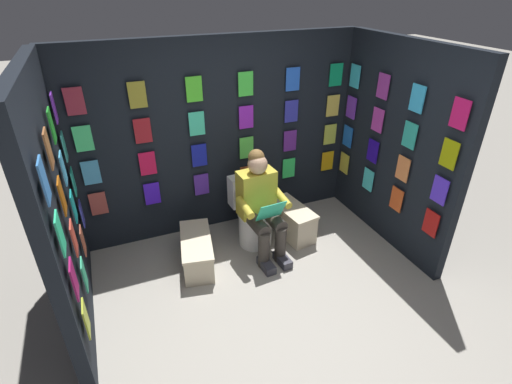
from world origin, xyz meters
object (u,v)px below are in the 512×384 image
at_px(comic_longbox_near, 292,221).
at_px(comic_longbox_far, 197,251).
at_px(person_reading, 261,205).
at_px(toilet, 252,216).

bearing_deg(comic_longbox_near, comic_longbox_far, -3.46).
height_order(person_reading, comic_longbox_far, person_reading).
bearing_deg(toilet, comic_longbox_near, 166.22).
relative_size(toilet, comic_longbox_near, 1.12).
distance_m(toilet, person_reading, 0.35).
bearing_deg(comic_longbox_far, comic_longbox_near, -164.07).
distance_m(person_reading, comic_longbox_far, 0.85).
relative_size(person_reading, comic_longbox_near, 1.72).
height_order(toilet, person_reading, person_reading).
bearing_deg(person_reading, comic_longbox_near, -166.60).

